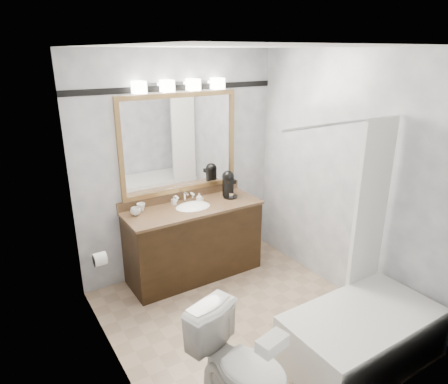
% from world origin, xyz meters
% --- Properties ---
extents(room, '(2.42, 2.62, 2.52)m').
position_xyz_m(room, '(0.00, 0.00, 1.25)').
color(room, tan).
rests_on(room, ground).
extents(vanity, '(1.53, 0.58, 0.97)m').
position_xyz_m(vanity, '(0.00, 1.02, 0.44)').
color(vanity, black).
rests_on(vanity, ground).
extents(mirror, '(1.40, 0.04, 1.10)m').
position_xyz_m(mirror, '(0.00, 1.28, 1.50)').
color(mirror, '#A47D4A').
rests_on(mirror, room).
extents(vanity_light_bar, '(1.02, 0.14, 0.12)m').
position_xyz_m(vanity_light_bar, '(0.00, 1.23, 2.13)').
color(vanity_light_bar, silver).
rests_on(vanity_light_bar, room).
extents(accent_stripe, '(2.40, 0.01, 0.06)m').
position_xyz_m(accent_stripe, '(0.00, 1.29, 2.10)').
color(accent_stripe, black).
rests_on(accent_stripe, room).
extents(bathtub, '(1.30, 0.75, 1.96)m').
position_xyz_m(bathtub, '(0.55, -0.90, 0.28)').
color(bathtub, white).
rests_on(bathtub, ground).
extents(tp_roll, '(0.11, 0.12, 0.12)m').
position_xyz_m(tp_roll, '(-1.14, 0.66, 0.70)').
color(tp_roll, white).
rests_on(tp_roll, room).
extents(toilet, '(0.63, 0.84, 0.76)m').
position_xyz_m(toilet, '(-0.60, -0.80, 0.38)').
color(toilet, white).
rests_on(toilet, ground).
extents(tissue_box, '(0.22, 0.15, 0.08)m').
position_xyz_m(tissue_box, '(-0.60, -1.12, 0.81)').
color(tissue_box, white).
rests_on(tissue_box, toilet).
extents(coffee_maker, '(0.16, 0.20, 0.31)m').
position_xyz_m(coffee_maker, '(0.51, 1.08, 1.01)').
color(coffee_maker, black).
rests_on(coffee_maker, vanity).
extents(cup_left, '(0.13, 0.13, 0.08)m').
position_xyz_m(cup_left, '(-0.62, 1.12, 0.89)').
color(cup_left, white).
rests_on(cup_left, vanity).
extents(cup_right, '(0.11, 0.11, 0.08)m').
position_xyz_m(cup_right, '(-0.53, 1.20, 0.89)').
color(cup_right, white).
rests_on(cup_right, vanity).
extents(soap_bottle_a, '(0.05, 0.05, 0.10)m').
position_xyz_m(soap_bottle_a, '(-0.15, 1.18, 0.90)').
color(soap_bottle_a, white).
rests_on(soap_bottle_a, vanity).
extents(soap_bottle_b, '(0.08, 0.08, 0.09)m').
position_xyz_m(soap_bottle_b, '(0.15, 1.15, 0.89)').
color(soap_bottle_b, white).
rests_on(soap_bottle_b, vanity).
extents(soap_bar, '(0.08, 0.06, 0.02)m').
position_xyz_m(soap_bar, '(0.16, 1.13, 0.86)').
color(soap_bar, beige).
rests_on(soap_bar, vanity).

